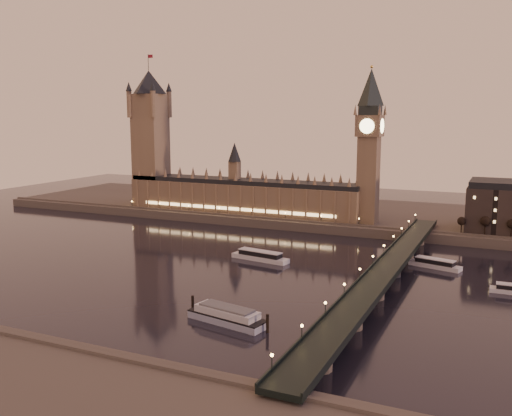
{
  "coord_description": "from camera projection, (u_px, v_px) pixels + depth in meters",
  "views": [
    {
      "loc": [
        142.93,
        -255.4,
        78.87
      ],
      "look_at": [
        10.6,
        35.0,
        26.02
      ],
      "focal_mm": 40.0,
      "sensor_mm": 36.0,
      "label": 1
    }
  ],
  "objects": [
    {
      "name": "ground",
      "position": [
        210.0,
        265.0,
        300.64
      ],
      "size": [
        700.0,
        700.0,
        0.0
      ],
      "primitive_type": "plane",
      "color": "black",
      "rests_on": "ground"
    },
    {
      "name": "far_embankment",
      "position": [
        349.0,
        214.0,
        436.0
      ],
      "size": [
        560.0,
        130.0,
        6.0
      ],
      "primitive_type": "cube",
      "color": "#423D35",
      "rests_on": "ground"
    },
    {
      "name": "palace_of_westminster",
      "position": [
        242.0,
        192.0,
        422.13
      ],
      "size": [
        180.0,
        26.62,
        52.0
      ],
      "color": "brown",
      "rests_on": "ground"
    },
    {
      "name": "victoria_tower",
      "position": [
        150.0,
        131.0,
        447.61
      ],
      "size": [
        31.68,
        31.68,
        118.0
      ],
      "color": "brown",
      "rests_on": "ground"
    },
    {
      "name": "big_ben",
      "position": [
        369.0,
        137.0,
        376.72
      ],
      "size": [
        17.68,
        17.68,
        104.0
      ],
      "color": "brown",
      "rests_on": "ground"
    },
    {
      "name": "westminster_bridge",
      "position": [
        384.0,
        275.0,
        262.26
      ],
      "size": [
        13.2,
        260.0,
        15.3
      ],
      "color": "black",
      "rests_on": "ground"
    },
    {
      "name": "bare_tree_0",
      "position": [
        461.0,
        221.0,
        349.05
      ],
      "size": [
        5.19,
        5.19,
        10.55
      ],
      "color": "black",
      "rests_on": "ground"
    },
    {
      "name": "bare_tree_1",
      "position": [
        487.0,
        223.0,
        343.11
      ],
      "size": [
        5.19,
        5.19,
        10.55
      ],
      "color": "black",
      "rests_on": "ground"
    },
    {
      "name": "cruise_boat_a",
      "position": [
        260.0,
        256.0,
        310.26
      ],
      "size": [
        34.18,
        12.46,
        5.35
      ],
      "rotation": [
        0.0,
        0.0,
        -0.16
      ],
      "color": "silver",
      "rests_on": "ground"
    },
    {
      "name": "cruise_boat_b",
      "position": [
        435.0,
        264.0,
        295.06
      ],
      "size": [
        27.33,
        13.13,
        4.89
      ],
      "rotation": [
        0.0,
        0.0,
        -0.26
      ],
      "color": "silver",
      "rests_on": "ground"
    },
    {
      "name": "moored_barge",
      "position": [
        227.0,
        315.0,
        217.17
      ],
      "size": [
        36.92,
        15.36,
        6.9
      ],
      "rotation": [
        0.0,
        0.0,
        -0.2
      ],
      "color": "#93A0BB",
      "rests_on": "ground"
    }
  ]
}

